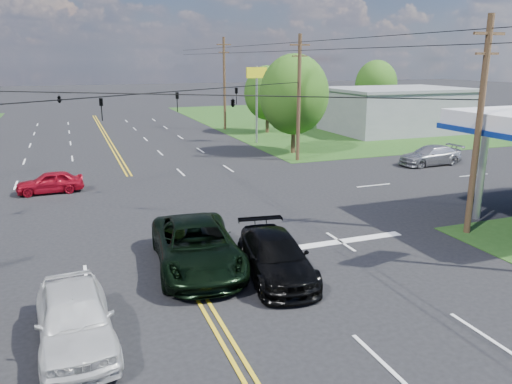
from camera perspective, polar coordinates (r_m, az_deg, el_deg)
name	(u,v)px	position (r m, az deg, el deg)	size (l,w,h in m)	color
ground	(148,209)	(27.09, -12.19, -1.87)	(280.00, 280.00, 0.00)	black
grass_ne	(372,118)	(69.88, 13.10, 8.26)	(46.00, 48.00, 0.03)	#1F4415
stop_bar	(299,248)	(21.16, 4.90, -6.39)	(10.00, 0.50, 0.02)	silver
retail_ne	(396,111)	(57.02, 15.70, 8.89)	(14.00, 10.00, 4.40)	slate
pole_se	(479,125)	(23.75, 24.11, 6.98)	(1.60, 0.28, 9.50)	#3E261A
pole_ne	(299,97)	(38.60, 4.92, 10.79)	(1.60, 0.28, 9.50)	#3E261A
pole_right_far	(224,83)	(56.29, -3.63, 12.36)	(1.60, 0.28, 10.00)	#3E261A
span_wire_signals	(142,94)	(26.03, -12.92, 10.87)	(26.00, 18.00, 1.13)	black
power_lines	(145,38)	(24.02, -12.58, 16.81)	(26.04, 100.00, 0.64)	black
tree_right_a	(294,95)	(41.73, 4.37, 11.04)	(5.70, 5.70, 8.18)	#3E261A
tree_right_b	(267,93)	(53.76, 1.31, 11.25)	(4.94, 4.94, 7.09)	#3E261A
tree_far_r	(376,84)	(67.31, 13.56, 11.87)	(5.32, 5.32, 7.63)	#3E261A
pickup_dkgreen	(197,246)	(18.97, -6.81, -6.12)	(2.97, 6.44, 1.79)	black
suv_black	(276,256)	(18.21, 2.27, -7.37)	(2.15, 5.28, 1.53)	black
pickup_white	(75,318)	(14.90, -20.02, -13.37)	(1.98, 4.92, 1.68)	silver
sedan_red	(50,182)	(31.89, -22.48, 1.05)	(1.52, 3.77, 1.28)	#A00B1B
sedan_far	(430,155)	(39.57, 19.29, 3.98)	(2.02, 4.96, 1.44)	#99989D
polesign_ne	(257,85)	(46.84, 0.07, 12.14)	(1.95, 0.26, 7.08)	#A5A5AA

